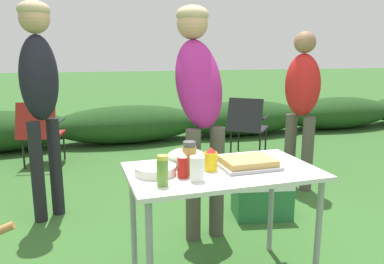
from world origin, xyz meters
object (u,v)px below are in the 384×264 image
(mustard_bottle, at_px, (211,160))
(ketchup_bottle, at_px, (183,165))
(cooler_box, at_px, (262,197))
(spice_jar, at_px, (189,158))
(camp_chair_green_behind_table, at_px, (40,130))
(standing_person_with_beanie, at_px, (199,91))
(food_tray, at_px, (248,163))
(plate_stack, at_px, (156,170))
(camp_chair_near_hedge, at_px, (247,124))
(mixing_bowl, at_px, (186,157))
(standing_person_in_red_jacket, at_px, (302,97))
(folding_table, at_px, (222,182))
(paper_cup_stack, at_px, (197,169))
(standing_person_in_navy_coat, at_px, (40,83))
(relish_jar, at_px, (162,171))

(mustard_bottle, xyz_separation_m, ketchup_bottle, (-0.19, -0.07, 0.00))
(cooler_box, bearing_deg, mustard_bottle, -121.90)
(spice_jar, bearing_deg, camp_chair_green_behind_table, 108.68)
(standing_person_with_beanie, xyz_separation_m, camp_chair_green_behind_table, (-1.33, 2.26, -0.66))
(food_tray, bearing_deg, camp_chair_green_behind_table, 114.79)
(plate_stack, relative_size, camp_chair_near_hedge, 0.28)
(mixing_bowl, height_order, camp_chair_green_behind_table, mixing_bowl)
(standing_person_in_red_jacket, xyz_separation_m, cooler_box, (-0.70, -0.53, -0.80))
(mustard_bottle, xyz_separation_m, cooler_box, (0.78, 0.82, -0.63))
(food_tray, xyz_separation_m, standing_person_in_red_jacket, (1.26, 1.36, 0.21))
(camp_chair_green_behind_table, bearing_deg, ketchup_bottle, -61.16)
(standing_person_with_beanie, distance_m, camp_chair_near_hedge, 2.38)
(folding_table, relative_size, paper_cup_stack, 8.43)
(mustard_bottle, bearing_deg, spice_jar, -171.02)
(paper_cup_stack, relative_size, camp_chair_green_behind_table, 0.16)
(mixing_bowl, height_order, standing_person_in_navy_coat, standing_person_in_navy_coat)
(mustard_bottle, distance_m, camp_chair_near_hedge, 3.03)
(folding_table, bearing_deg, paper_cup_stack, -144.26)
(ketchup_bottle, relative_size, camp_chair_green_behind_table, 0.17)
(spice_jar, bearing_deg, camp_chair_near_hedge, 58.16)
(mustard_bottle, distance_m, cooler_box, 1.30)
(food_tray, bearing_deg, plate_stack, 177.14)
(mixing_bowl, height_order, spice_jar, spice_jar)
(relish_jar, relative_size, mustard_bottle, 1.17)
(plate_stack, distance_m, camp_chair_near_hedge, 3.17)
(standing_person_in_red_jacket, distance_m, camp_chair_green_behind_table, 3.16)
(standing_person_with_beanie, bearing_deg, mixing_bowl, -119.47)
(paper_cup_stack, xyz_separation_m, standing_person_in_navy_coat, (-0.86, 1.49, 0.36))
(relish_jar, distance_m, camp_chair_near_hedge, 3.34)
(camp_chair_near_hedge, bearing_deg, standing_person_in_navy_coat, -113.86)
(standing_person_with_beanie, bearing_deg, camp_chair_near_hedge, 50.26)
(mustard_bottle, relative_size, standing_person_in_navy_coat, 0.08)
(mixing_bowl, relative_size, paper_cup_stack, 1.82)
(plate_stack, relative_size, mustard_bottle, 1.70)
(plate_stack, xyz_separation_m, standing_person_with_beanie, (0.49, 0.72, 0.36))
(spice_jar, xyz_separation_m, camp_chair_green_behind_table, (-1.02, 3.03, -0.36))
(food_tray, relative_size, relish_jar, 2.12)
(mustard_bottle, xyz_separation_m, camp_chair_green_behind_table, (-1.16, 3.01, -0.34))
(relish_jar, xyz_separation_m, ketchup_bottle, (0.13, 0.10, -0.01))
(food_tray, distance_m, camp_chair_near_hedge, 2.92)
(paper_cup_stack, height_order, camp_chair_green_behind_table, paper_cup_stack)
(food_tray, height_order, standing_person_with_beanie, standing_person_with_beanie)
(standing_person_in_navy_coat, relative_size, camp_chair_green_behind_table, 2.18)
(folding_table, height_order, ketchup_bottle, ketchup_bottle)
(paper_cup_stack, relative_size, standing_person_in_red_jacket, 0.08)
(camp_chair_green_behind_table, distance_m, camp_chair_near_hedge, 2.69)
(mixing_bowl, xyz_separation_m, standing_person_in_red_jacket, (1.59, 1.20, 0.18))
(camp_chair_near_hedge, bearing_deg, cooler_box, -72.42)
(food_tray, xyz_separation_m, camp_chair_green_behind_table, (-1.39, 3.01, -0.30))
(mixing_bowl, bearing_deg, relish_jar, -124.83)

